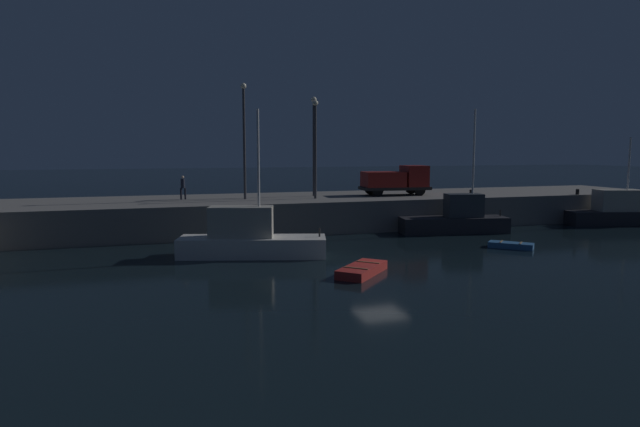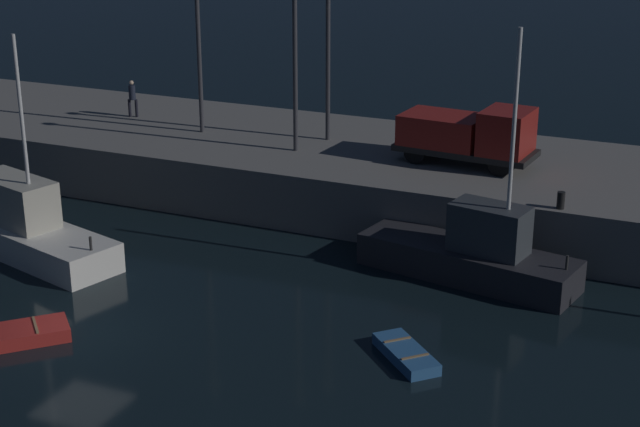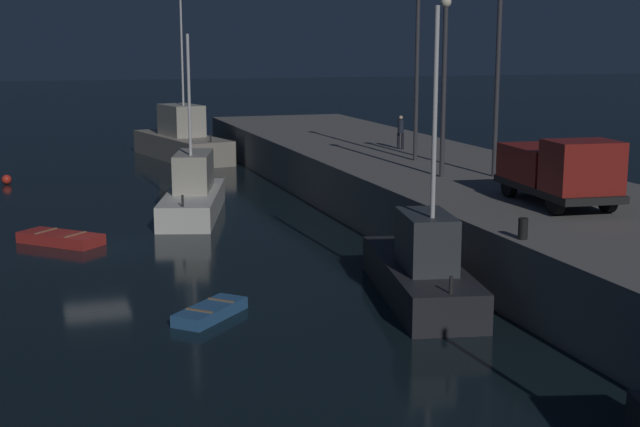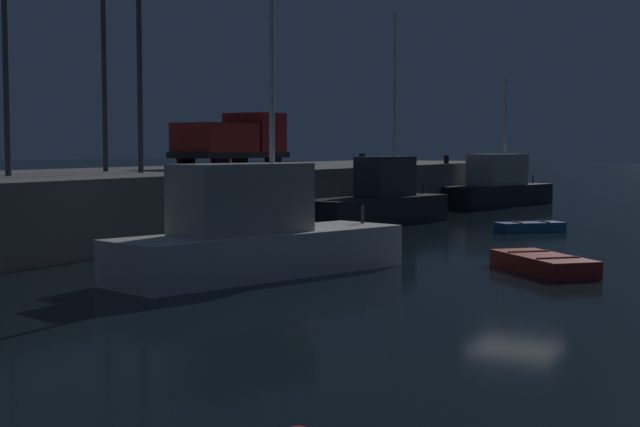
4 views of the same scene
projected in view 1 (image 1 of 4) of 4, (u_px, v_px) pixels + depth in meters
ground_plane at (381, 267)px, 28.18m from camera, size 320.00×320.00×0.00m
pier_quay at (299, 212)px, 43.16m from camera, size 64.21×10.08×2.33m
fishing_trawler_red at (249, 239)px, 30.93m from camera, size 8.61×4.53×8.29m
fishing_boat_blue at (618, 212)px, 44.07m from camera, size 8.35×4.20×7.04m
fishing_boat_orange at (456, 220)px, 39.87m from camera, size 8.09×3.66×8.95m
dinghy_orange_near at (511, 245)px, 33.62m from camera, size 2.56×2.53×0.39m
rowboat_white_mid at (362, 270)px, 26.56m from camera, size 3.40×3.44×0.47m
lamp_post_west at (244, 133)px, 40.62m from camera, size 0.44×0.44×8.60m
lamp_post_east at (315, 141)px, 41.23m from camera, size 0.44×0.44×7.42m
lamp_post_central at (314, 138)px, 43.42m from camera, size 0.44×0.44×7.87m
utility_truck at (396, 180)px, 44.70m from camera, size 5.77×2.75×2.42m
dockworker at (183, 186)px, 40.81m from camera, size 0.45×0.42×1.77m
bollard_west at (577, 192)px, 45.37m from camera, size 0.28×0.28×0.45m
bollard_central at (471, 194)px, 42.34m from camera, size 0.28×0.28×0.62m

